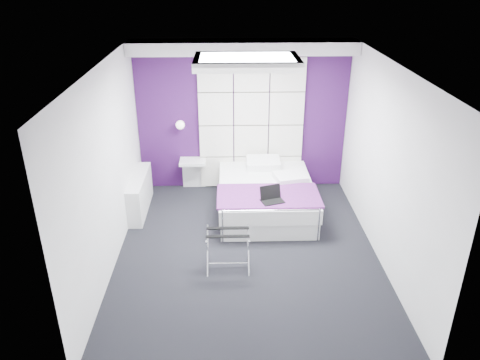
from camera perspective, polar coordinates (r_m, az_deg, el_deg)
The scene contains 15 objects.
floor at distance 6.64m, azimuth 0.91°, elevation -8.88°, with size 4.40×4.40×0.00m, color black.
ceiling at distance 5.62m, azimuth 1.09°, elevation 13.67°, with size 4.40×4.40×0.00m, color white.
wall_back at distance 8.07m, azimuth 0.28°, elevation 7.75°, with size 3.60×3.60×0.00m, color silver.
wall_left at distance 6.20m, azimuth -15.87°, elevation 1.18°, with size 4.40×4.40×0.00m, color silver.
wall_right at distance 6.35m, azimuth 17.44°, elevation 1.57°, with size 4.40×4.40×0.00m, color silver.
accent_wall at distance 8.06m, azimuth 0.28°, elevation 7.73°, with size 3.58×0.02×2.58m, color #350F45.
soffit at distance 7.55m, azimuth 0.37°, elevation 15.89°, with size 3.58×0.50×0.20m, color silver.
headboard at distance 8.06m, azimuth 1.37°, elevation 6.75°, with size 1.80×0.08×2.30m, color silver, non-canonical shape.
skylight at distance 6.21m, azimuth 0.82°, elevation 14.32°, with size 1.36×0.86×0.12m, color white, non-canonical shape.
wall_lamp at distance 8.00m, azimuth -7.28°, elevation 6.77°, with size 0.15×0.15×0.15m, color white.
radiator at distance 7.74m, azimuth -12.11°, elevation -1.64°, with size 0.22×1.20×0.60m, color silver.
bed at distance 7.56m, azimuth 3.15°, elevation -1.94°, with size 1.55×1.86×0.66m.
nightstand at distance 8.18m, azimuth -5.78°, elevation 2.27°, with size 0.45×0.35×0.05m, color silver.
luggage_rack at distance 6.22m, azimuth -1.47°, elevation -8.48°, with size 0.56×0.41×0.55m.
laptop at distance 6.87m, azimuth 3.95°, elevation -2.09°, with size 0.32×0.23×0.23m.
Camera 1 is at (-0.27, -5.50, 3.73)m, focal length 35.00 mm.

